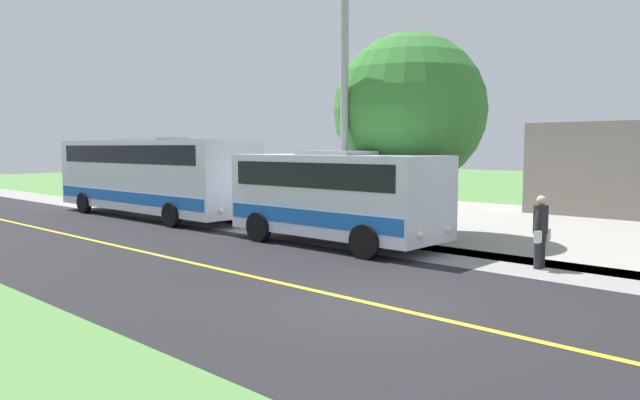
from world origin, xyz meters
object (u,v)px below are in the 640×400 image
object	(u,v)px
transit_bus_rear	(151,174)
pedestrian_with_bags	(541,229)
street_light_pole	(342,97)
shuttle_bus_front	(336,193)
tree_curbside	(410,110)

from	to	relation	value
transit_bus_rear	pedestrian_with_bags	world-z (taller)	transit_bus_rear
transit_bus_rear	street_light_pole	distance (m)	10.27
pedestrian_with_bags	street_light_pole	xyz separation A→B (m)	(0.33, -5.88, 3.39)
transit_bus_rear	street_light_pole	size ratio (longest dim) A/B	1.40
shuttle_bus_front	pedestrian_with_bags	world-z (taller)	shuttle_bus_front
shuttle_bus_front	transit_bus_rear	size ratio (longest dim) A/B	0.61
shuttle_bus_front	tree_curbside	size ratio (longest dim) A/B	1.04
shuttle_bus_front	pedestrian_with_bags	bearing A→B (deg)	96.88
shuttle_bus_front	street_light_pole	bearing A→B (deg)	-162.52
street_light_pole	shuttle_bus_front	bearing A→B (deg)	17.48
shuttle_bus_front	street_light_pole	world-z (taller)	street_light_pole
pedestrian_with_bags	tree_curbside	world-z (taller)	tree_curbside
tree_curbside	transit_bus_rear	bearing A→B (deg)	-75.12
pedestrian_with_bags	street_light_pole	distance (m)	6.80
pedestrian_with_bags	tree_curbside	size ratio (longest dim) A/B	0.27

